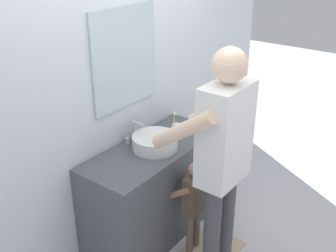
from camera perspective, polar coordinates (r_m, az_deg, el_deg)
ground_plane at (r=3.68m, az=1.94°, el=-15.95°), size 14.00×14.00×0.00m
back_wall at (r=3.33m, az=-6.49°, el=6.38°), size 4.40×0.10×2.70m
vanity_cabinet at (r=3.56m, az=-1.95°, el=-8.94°), size 1.29×0.54×0.84m
sink_basin at (r=3.31m, az=-1.80°, el=-2.22°), size 0.37×0.37×0.11m
faucet at (r=3.43m, az=-4.74°, el=-0.80°), size 0.18×0.14×0.18m
toothbrush_cup at (r=3.54m, az=1.11°, el=-0.36°), size 0.07×0.07×0.21m
child_toddler at (r=3.32m, az=3.52°, el=-10.16°), size 0.26×0.26×0.84m
adult_parent at (r=2.87m, az=7.50°, el=-3.05°), size 0.55×0.58×1.79m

